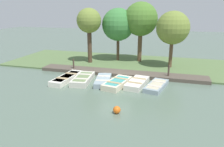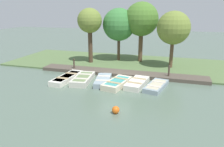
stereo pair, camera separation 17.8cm
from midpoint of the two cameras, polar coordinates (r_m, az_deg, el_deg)
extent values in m
plane|color=#566B5B|center=(17.01, 1.33, -1.60)|extent=(80.00, 80.00, 0.00)
cube|color=#567042|center=(21.66, 4.86, 2.57)|extent=(8.00, 24.00, 0.13)
cube|color=#51473D|center=(18.21, 2.47, 0.11)|extent=(1.46, 13.94, 0.28)
cube|color=silver|center=(17.10, -11.38, -1.16)|extent=(3.47, 1.24, 0.38)
cube|color=#6B7F51|center=(17.05, -11.41, -0.61)|extent=(2.85, 0.98, 0.03)
cube|color=tan|center=(16.53, -12.60, -1.15)|extent=(0.41, 0.94, 0.03)
cube|color=tan|center=(17.57, -10.31, 0.06)|extent=(0.41, 0.94, 0.03)
cube|color=beige|center=(16.63, -7.29, -1.42)|extent=(3.06, 1.57, 0.41)
cube|color=#6B7F51|center=(16.58, -7.31, -0.81)|extent=(2.50, 1.24, 0.03)
cube|color=beige|center=(16.06, -7.88, -1.30)|extent=(0.43, 1.13, 0.03)
cube|color=beige|center=(17.08, -6.79, -0.16)|extent=(0.43, 1.13, 0.03)
cube|color=#8C9EA8|center=(16.23, -2.05, -1.84)|extent=(2.90, 1.55, 0.36)
cube|color=beige|center=(16.18, -2.05, -1.28)|extent=(2.37, 1.23, 0.03)
cube|color=beige|center=(15.68, -2.30, -1.78)|extent=(0.46, 0.98, 0.03)
cube|color=beige|center=(16.67, -1.83, -0.63)|extent=(0.46, 0.98, 0.03)
cube|color=beige|center=(15.62, 1.70, -2.53)|extent=(2.98, 1.70, 0.40)
cube|color=teal|center=(15.56, 1.71, -1.90)|extent=(2.43, 1.35, 0.03)
cube|color=tan|center=(15.10, 0.80, -2.37)|extent=(0.49, 1.11, 0.03)
cube|color=tan|center=(16.00, 2.56, -1.26)|extent=(0.49, 1.11, 0.03)
cube|color=silver|center=(15.74, 6.87, -2.53)|extent=(2.84, 1.46, 0.38)
cube|color=beige|center=(15.68, 6.89, -1.93)|extent=(2.32, 1.15, 0.03)
cube|color=tan|center=(15.21, 6.29, -2.40)|extent=(0.41, 1.03, 0.03)
cube|color=tan|center=(16.14, 7.47, -1.30)|extent=(0.41, 1.03, 0.03)
cube|color=#8C9EA8|center=(15.48, 11.81, -3.24)|extent=(2.86, 1.59, 0.31)
cube|color=beige|center=(15.44, 11.84, -2.74)|extent=(2.34, 1.27, 0.02)
cube|color=beige|center=(14.97, 11.25, -3.23)|extent=(0.47, 1.00, 0.03)
cube|color=beige|center=(15.90, 12.40, -2.11)|extent=(0.47, 1.00, 0.03)
cylinder|color=#47382D|center=(19.40, -9.62, 2.12)|extent=(0.14, 0.14, 1.05)
sphere|color=#47382D|center=(19.28, -9.70, 3.70)|extent=(0.12, 0.12, 0.12)
cylinder|color=#47382D|center=(17.48, 14.89, 0.14)|extent=(0.14, 0.14, 1.05)
sphere|color=#47382D|center=(17.34, 15.03, 1.88)|extent=(0.12, 0.12, 0.12)
sphere|color=orange|center=(11.67, 1.41, -9.47)|extent=(0.41, 0.41, 0.41)
cylinder|color=#4C3828|center=(21.71, -5.44, 7.22)|extent=(0.42, 0.42, 3.56)
sphere|color=olive|center=(21.45, -5.62, 13.62)|extent=(2.35, 2.35, 2.35)
cylinder|color=#4C3828|center=(22.53, 1.99, 6.75)|extent=(0.29, 0.29, 2.88)
sphere|color=#3D7F3D|center=(22.24, 2.05, 12.66)|extent=(3.22, 3.22, 3.22)
cylinder|color=brown|center=(22.27, 7.70, 7.20)|extent=(0.42, 0.42, 3.42)
sphere|color=#4C7A2D|center=(21.99, 7.97, 13.91)|extent=(3.28, 3.28, 3.28)
cylinder|color=brown|center=(20.49, 15.52, 5.15)|extent=(0.32, 0.32, 2.89)
sphere|color=olive|center=(20.18, 16.02, 11.39)|extent=(2.91, 2.91, 2.91)
camera|label=1|loc=(0.09, -89.69, 0.09)|focal=35.00mm
camera|label=2|loc=(0.09, 90.31, -0.09)|focal=35.00mm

